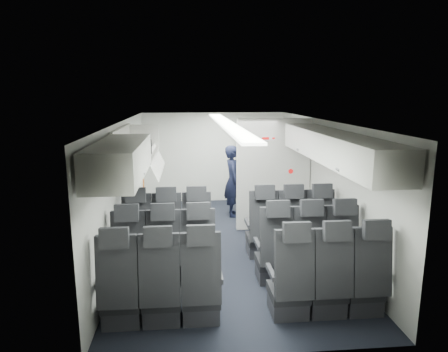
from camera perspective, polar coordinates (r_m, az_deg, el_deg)
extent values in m
cube|color=black|center=(7.06, 0.31, -9.89)|extent=(3.40, 6.00, 0.01)
cube|color=silver|center=(6.58, 0.33, 7.85)|extent=(3.40, 6.00, 0.01)
cube|color=silver|center=(9.67, -1.44, 2.67)|extent=(3.40, 0.01, 2.15)
cube|color=silver|center=(3.90, 4.75, -11.23)|extent=(3.40, 0.01, 2.15)
cube|color=silver|center=(6.79, -14.13, -1.57)|extent=(0.01, 6.00, 2.15)
cube|color=silver|center=(7.10, 14.10, -0.98)|extent=(0.01, 6.00, 2.15)
cube|color=white|center=(6.58, 0.33, 7.51)|extent=(0.25, 5.52, 0.03)
cube|color=black|center=(6.55, -11.91, -9.31)|extent=(0.44, 0.46, 0.12)
cube|color=#2D2D33|center=(6.61, -11.85, -10.60)|extent=(0.42, 0.42, 0.22)
cube|color=black|center=(6.20, -12.31, -6.15)|extent=(0.44, 0.20, 0.80)
cube|color=black|center=(6.04, -12.53, -2.67)|extent=(0.30, 0.12, 0.23)
cube|color=#2D2D33|center=(6.46, -14.00, -7.08)|extent=(0.05, 0.40, 0.06)
cube|color=#2D2D33|center=(6.41, -10.08, -7.06)|extent=(0.05, 0.40, 0.06)
cube|color=black|center=(6.52, -7.93, -9.29)|extent=(0.44, 0.46, 0.12)
cube|color=#2D2D33|center=(6.57, -7.89, -10.59)|extent=(0.42, 0.42, 0.22)
cube|color=black|center=(6.16, -8.13, -6.11)|extent=(0.44, 0.20, 0.80)
cube|color=black|center=(6.00, -8.26, -2.61)|extent=(0.30, 0.12, 0.23)
cube|color=#2D2D33|center=(6.41, -9.99, -7.06)|extent=(0.05, 0.40, 0.06)
cube|color=#2D2D33|center=(6.39, -6.02, -7.01)|extent=(0.05, 0.40, 0.06)
cube|color=black|center=(6.51, -3.91, -9.22)|extent=(0.44, 0.46, 0.12)
cube|color=#2D2D33|center=(6.57, -3.89, -10.53)|extent=(0.42, 0.42, 0.22)
cube|color=black|center=(6.15, -3.92, -6.03)|extent=(0.44, 0.20, 0.80)
cube|color=black|center=(5.99, -3.96, -2.53)|extent=(0.30, 0.12, 0.23)
cube|color=#2D2D33|center=(6.39, -5.93, -7.01)|extent=(0.05, 0.40, 0.06)
cube|color=#2D2D33|center=(6.39, -1.96, -6.92)|extent=(0.05, 0.40, 0.06)
cube|color=black|center=(6.61, 5.24, -8.90)|extent=(0.44, 0.46, 0.12)
cube|color=#2D2D33|center=(6.67, 5.22, -10.19)|extent=(0.42, 0.42, 0.22)
cube|color=black|center=(6.26, 5.69, -5.75)|extent=(0.44, 0.20, 0.80)
cube|color=black|center=(6.11, 5.85, -2.30)|extent=(0.30, 0.12, 0.23)
cube|color=#2D2D33|center=(6.45, 3.40, -6.76)|extent=(0.05, 0.40, 0.06)
cube|color=#2D2D33|center=(6.53, 7.25, -6.60)|extent=(0.05, 0.40, 0.06)
cube|color=black|center=(6.71, 9.07, -8.70)|extent=(0.44, 0.46, 0.12)
cube|color=#2D2D33|center=(6.76, 9.03, -9.98)|extent=(0.42, 0.42, 0.22)
cube|color=black|center=(6.36, 9.69, -5.58)|extent=(0.44, 0.20, 0.80)
cube|color=black|center=(6.21, 9.93, -2.19)|extent=(0.30, 0.12, 0.23)
cube|color=#2D2D33|center=(6.54, 7.33, -6.60)|extent=(0.05, 0.40, 0.06)
cube|color=#2D2D33|center=(6.64, 11.06, -6.42)|extent=(0.05, 0.40, 0.06)
cube|color=black|center=(6.83, 12.77, -8.48)|extent=(0.44, 0.46, 0.12)
cube|color=#2D2D33|center=(6.88, 12.71, -9.73)|extent=(0.42, 0.42, 0.22)
cube|color=black|center=(6.49, 13.55, -5.39)|extent=(0.44, 0.20, 0.80)
cube|color=black|center=(6.34, 13.86, -2.06)|extent=(0.30, 0.12, 0.23)
cube|color=#2D2D33|center=(6.65, 11.15, -6.41)|extent=(0.05, 0.40, 0.06)
cube|color=#2D2D33|center=(6.78, 14.73, -6.21)|extent=(0.05, 0.40, 0.06)
cube|color=black|center=(5.73, -12.93, -12.52)|extent=(0.44, 0.46, 0.12)
cube|color=#2D2D33|center=(5.79, -12.85, -13.96)|extent=(0.42, 0.42, 0.22)
cube|color=black|center=(5.36, -13.45, -9.08)|extent=(0.44, 0.20, 0.80)
cube|color=black|center=(5.18, -13.74, -5.13)|extent=(0.30, 0.12, 0.23)
cube|color=#2D2D33|center=(5.63, -15.35, -10.00)|extent=(0.05, 0.40, 0.06)
cube|color=#2D2D33|center=(5.57, -10.82, -10.03)|extent=(0.05, 0.40, 0.06)
cube|color=black|center=(5.68, -8.32, -12.53)|extent=(0.44, 0.46, 0.12)
cube|color=#2D2D33|center=(5.75, -8.27, -13.98)|extent=(0.42, 0.42, 0.22)
cube|color=black|center=(5.31, -8.58, -9.06)|extent=(0.44, 0.20, 0.80)
cube|color=black|center=(5.14, -8.74, -5.08)|extent=(0.30, 0.12, 0.23)
cube|color=#2D2D33|center=(5.57, -10.72, -10.03)|extent=(0.05, 0.40, 0.06)
cube|color=#2D2D33|center=(5.54, -6.11, -9.99)|extent=(0.05, 0.40, 0.06)
cube|color=black|center=(5.68, -3.67, -12.46)|extent=(0.44, 0.46, 0.12)
cube|color=#2D2D33|center=(5.74, -3.65, -13.91)|extent=(0.42, 0.42, 0.22)
cube|color=black|center=(5.30, -3.66, -8.99)|extent=(0.44, 0.20, 0.80)
cube|color=black|center=(5.13, -3.70, -5.00)|extent=(0.30, 0.12, 0.23)
cube|color=#2D2D33|center=(5.54, -6.01, -9.98)|extent=(0.05, 0.40, 0.06)
cube|color=#2D2D33|center=(5.55, -1.39, -9.88)|extent=(0.05, 0.40, 0.06)
cube|color=black|center=(5.79, 6.90, -12.00)|extent=(0.44, 0.46, 0.12)
cube|color=#2D2D33|center=(5.86, 6.86, -13.43)|extent=(0.42, 0.42, 0.22)
cube|color=black|center=(5.43, 7.51, -8.57)|extent=(0.44, 0.20, 0.80)
cube|color=black|center=(5.26, 7.74, -4.66)|extent=(0.30, 0.12, 0.23)
cube|color=#2D2D33|center=(5.62, 4.81, -9.64)|extent=(0.05, 0.40, 0.06)
cube|color=#2D2D33|center=(5.71, 9.22, -9.40)|extent=(0.05, 0.40, 0.06)
cube|color=black|center=(5.90, 11.26, -11.70)|extent=(0.44, 0.46, 0.12)
cube|color=#2D2D33|center=(5.97, 11.20, -13.11)|extent=(0.42, 0.42, 0.22)
cube|color=black|center=(5.54, 12.10, -8.30)|extent=(0.44, 0.20, 0.80)
cube|color=black|center=(5.37, 12.44, -4.46)|extent=(0.30, 0.12, 0.23)
cube|color=#2D2D33|center=(5.71, 9.32, -9.39)|extent=(0.05, 0.40, 0.06)
cube|color=#2D2D33|center=(5.84, 13.55, -9.11)|extent=(0.05, 0.40, 0.06)
cube|color=black|center=(6.04, 15.44, -11.34)|extent=(0.44, 0.46, 0.12)
cube|color=#2D2D33|center=(6.10, 15.36, -12.72)|extent=(0.42, 0.42, 0.22)
cube|color=black|center=(5.69, 16.47, -8.00)|extent=(0.44, 0.20, 0.80)
cube|color=black|center=(5.53, 16.90, -4.25)|extent=(0.30, 0.12, 0.23)
cube|color=#2D2D33|center=(5.84, 13.65, -9.10)|extent=(0.05, 0.40, 0.06)
cube|color=#2D2D33|center=(5.99, 17.68, -8.79)|extent=(0.05, 0.40, 0.06)
cube|color=black|center=(4.93, -14.32, -16.78)|extent=(0.44, 0.46, 0.12)
cube|color=#2D2D33|center=(5.01, -14.22, -18.39)|extent=(0.42, 0.42, 0.22)
cube|color=black|center=(4.54, -15.04, -13.08)|extent=(0.44, 0.20, 0.80)
cube|color=black|center=(4.34, -15.43, -8.55)|extent=(0.30, 0.12, 0.23)
cube|color=#2D2D33|center=(4.82, -17.21, -13.92)|extent=(0.05, 0.40, 0.06)
cube|color=#2D2D33|center=(4.75, -11.85, -14.03)|extent=(0.05, 0.40, 0.06)
cube|color=black|center=(4.88, -8.86, -16.85)|extent=(0.44, 0.46, 0.12)
cube|color=#2D2D33|center=(4.96, -8.80, -18.48)|extent=(0.42, 0.42, 0.22)
cube|color=black|center=(4.48, -9.21, -13.13)|extent=(0.44, 0.20, 0.80)
cube|color=black|center=(4.28, -9.43, -8.55)|extent=(0.30, 0.12, 0.23)
cube|color=#2D2D33|center=(4.75, -11.72, -14.03)|extent=(0.05, 0.40, 0.06)
cube|color=#2D2D33|center=(4.72, -6.24, -14.02)|extent=(0.05, 0.40, 0.06)
cube|color=black|center=(4.87, -3.33, -16.78)|extent=(0.44, 0.46, 0.12)
cube|color=#2D2D33|center=(4.95, -3.31, -18.41)|extent=(0.42, 0.42, 0.22)
cube|color=black|center=(4.47, -3.30, -13.05)|extent=(0.44, 0.20, 0.80)
cube|color=black|center=(4.27, -3.33, -8.45)|extent=(0.30, 0.12, 0.23)
cube|color=#2D2D33|center=(4.71, -6.11, -14.02)|extent=(0.05, 0.40, 0.06)
cube|color=#2D2D33|center=(4.73, -0.61, -13.88)|extent=(0.05, 0.40, 0.06)
cube|color=black|center=(5.01, 9.14, -16.08)|extent=(0.44, 0.46, 0.12)
cube|color=#2D2D33|center=(5.08, 9.08, -17.67)|extent=(0.42, 0.42, 0.22)
cube|color=black|center=(4.62, 10.02, -12.37)|extent=(0.44, 0.20, 0.80)
cube|color=black|center=(4.43, 10.37, -7.90)|extent=(0.30, 0.12, 0.23)
cube|color=#2D2D33|center=(4.81, 6.73, -13.50)|extent=(0.05, 0.40, 0.06)
cube|color=#2D2D33|center=(4.91, 11.89, -13.10)|extent=(0.05, 0.40, 0.06)
cube|color=black|center=(5.13, 14.20, -15.58)|extent=(0.44, 0.46, 0.12)
cube|color=#2D2D33|center=(5.20, 14.11, -17.15)|extent=(0.42, 0.42, 0.22)
cube|color=black|center=(4.75, 15.37, -11.92)|extent=(0.44, 0.20, 0.80)
cube|color=black|center=(4.57, 15.87, -7.55)|extent=(0.30, 0.12, 0.23)
cube|color=#2D2D33|center=(4.92, 12.01, -13.09)|extent=(0.05, 0.40, 0.06)
cube|color=#2D2D33|center=(5.06, 16.89, -12.62)|extent=(0.05, 0.40, 0.06)
cube|color=black|center=(5.29, 18.97, -15.00)|extent=(0.44, 0.46, 0.12)
cube|color=#2D2D33|center=(5.36, 18.85, -16.54)|extent=(0.42, 0.42, 0.22)
cube|color=black|center=(4.93, 20.38, -11.39)|extent=(0.44, 0.20, 0.80)
cube|color=black|center=(4.75, 20.98, -7.16)|extent=(0.30, 0.12, 0.23)
cube|color=#2D2D33|center=(5.06, 17.00, -12.61)|extent=(0.05, 0.40, 0.06)
cube|color=#2D2D33|center=(5.24, 21.55, -12.08)|extent=(0.05, 0.40, 0.06)
cube|color=silver|center=(4.65, -14.59, 2.28)|extent=(0.52, 1.80, 0.40)
cylinder|color=slate|center=(4.64, -11.45, 0.41)|extent=(0.04, 0.10, 0.04)
cube|color=#9E9E93|center=(6.39, -12.06, 3.07)|extent=(0.52, 1.70, 0.04)
cube|color=silver|center=(6.40, -14.45, 4.77)|extent=(0.06, 1.70, 0.44)
cube|color=silver|center=(5.55, -13.11, 3.83)|extent=(0.52, 0.04, 0.40)
cube|color=silver|center=(7.19, -11.38, 5.63)|extent=(0.52, 0.04, 0.40)
cube|color=silver|center=(6.39, -9.79, 2.14)|extent=(0.21, 1.61, 0.38)
cube|color=silver|center=(5.02, 18.80, 2.71)|extent=(0.52, 1.80, 0.40)
cylinder|color=slate|center=(4.95, 16.04, 0.88)|extent=(0.04, 0.10, 0.04)
cube|color=silver|center=(6.65, 12.69, 5.10)|extent=(0.52, 1.70, 0.40)
cylinder|color=slate|center=(6.59, 10.56, 3.73)|extent=(0.04, 0.10, 0.04)
cube|color=silver|center=(7.66, 7.04, 0.19)|extent=(1.40, 0.12, 2.13)
cube|color=white|center=(7.45, 6.31, 5.38)|extent=(0.24, 0.01, 0.10)
cube|color=red|center=(7.43, 5.95, 5.37)|extent=(0.13, 0.01, 0.04)
cube|color=red|center=(7.46, 7.09, 5.37)|extent=(0.05, 0.01, 0.03)
cylinder|color=white|center=(7.65, 9.50, 0.68)|extent=(0.11, 0.01, 0.11)
cylinder|color=red|center=(7.65, 9.52, 0.67)|extent=(0.09, 0.01, 0.09)
cube|color=#939399|center=(9.53, 4.39, 1.74)|extent=(0.85, 0.50, 1.90)
cube|color=#3F3F42|center=(9.37, 4.62, -1.24)|extent=(0.80, 0.01, 0.02)
cube|color=#3F3F42|center=(9.27, 4.67, 1.77)|extent=(0.80, 0.01, 0.02)
cube|color=#3F3F42|center=(9.20, 4.72, 4.84)|extent=(0.80, 0.01, 0.02)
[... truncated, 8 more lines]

